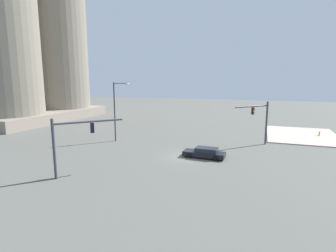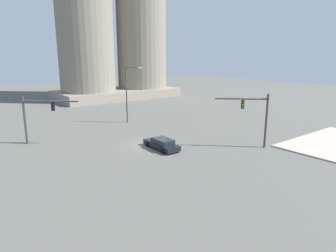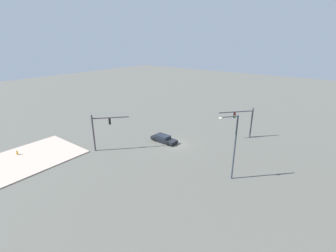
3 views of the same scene
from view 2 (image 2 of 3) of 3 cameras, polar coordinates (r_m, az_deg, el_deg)
name	(u,v)px [view 2 (image 2 of 3)]	position (r m, az deg, el deg)	size (l,w,h in m)	color
ground_plane	(148,145)	(34.07, -3.92, -3.71)	(195.45, 195.45, 0.00)	#55554F
traffic_signal_near_corner	(37,112)	(36.78, -24.23, 2.48)	(5.06, 4.47, 5.58)	#373841
traffic_signal_opposite_side	(256,112)	(33.68, 16.81, 2.57)	(4.35, 4.10, 6.05)	#3F3940
streetlamp_curved_arm	(128,91)	(45.39, -7.81, 6.87)	(2.02, 1.81, 8.66)	#303943
sedan_car_approaching	(162,144)	(32.39, -1.22, -3.51)	(1.97, 4.90, 1.21)	black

